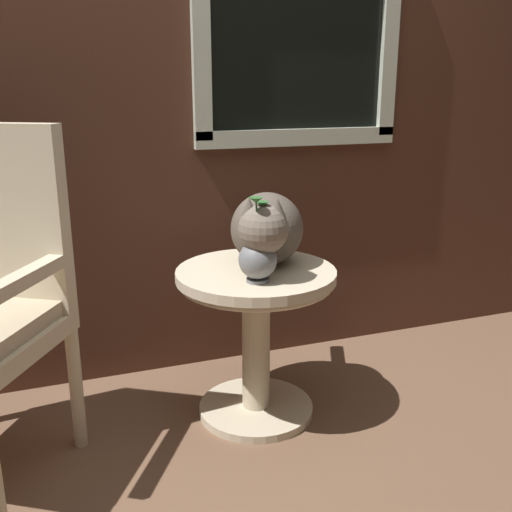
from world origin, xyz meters
TOP-DOWN VIEW (x-y plane):
  - ground_plane at (0.00, 0.00)m, footprint 6.00×6.00m
  - back_wall at (0.02, 0.74)m, footprint 4.00×0.07m
  - wicker_side_table at (0.14, 0.25)m, footprint 0.57×0.57m
  - cat at (0.19, 0.28)m, footprint 0.36×0.58m
  - pewter_vase_with_ivy at (0.10, 0.12)m, footprint 0.13×0.13m

SIDE VIEW (x-z plane):
  - ground_plane at x=0.00m, z-range 0.00..0.00m
  - wicker_side_table at x=0.14m, z-range 0.11..0.67m
  - pewter_vase_with_ivy at x=0.10m, z-range 0.51..0.80m
  - cat at x=0.19m, z-range 0.56..0.84m
  - back_wall at x=0.02m, z-range 0.00..2.60m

